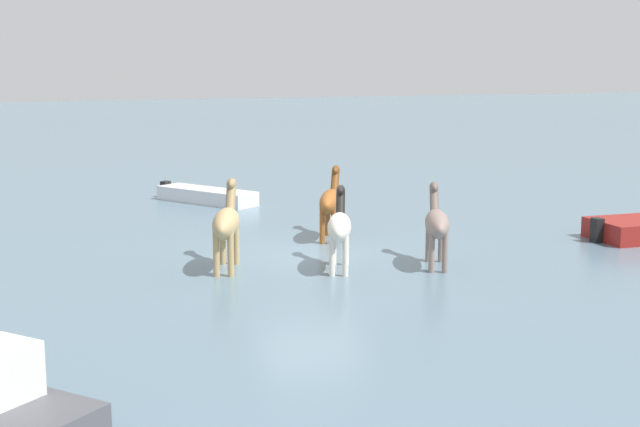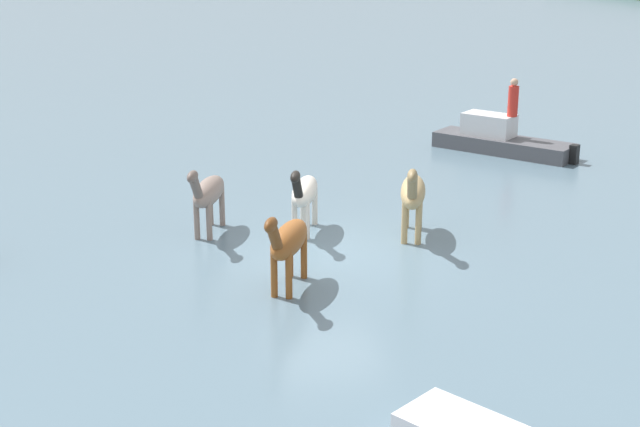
% 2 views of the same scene
% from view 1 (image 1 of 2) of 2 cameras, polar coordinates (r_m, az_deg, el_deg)
% --- Properties ---
extents(ground_plane, '(177.55, 177.55, 0.00)m').
position_cam_1_polar(ground_plane, '(21.08, -0.60, -2.75)').
color(ground_plane, slate).
extents(horse_lead, '(2.21, 1.24, 1.76)m').
position_cam_1_polar(horse_lead, '(19.52, 1.27, -0.87)').
color(horse_lead, silver).
rests_on(horse_lead, ground_plane).
extents(horse_rear_stallion, '(2.21, 1.44, 1.81)m').
position_cam_1_polar(horse_rear_stallion, '(22.89, 0.72, 0.79)').
color(horse_rear_stallion, brown).
rests_on(horse_rear_stallion, ground_plane).
extents(horse_pinto_flank, '(2.41, 1.27, 1.91)m').
position_cam_1_polar(horse_pinto_flank, '(19.63, -6.06, -0.62)').
color(horse_pinto_flank, tan).
rests_on(horse_pinto_flank, ground_plane).
extents(horse_mid_herd, '(2.24, 1.27, 1.79)m').
position_cam_1_polar(horse_mid_herd, '(20.00, 7.55, -0.64)').
color(horse_mid_herd, gray).
rests_on(horse_mid_herd, ground_plane).
extents(boat_skiff_near, '(3.64, 2.82, 0.71)m').
position_cam_1_polar(boat_skiff_near, '(29.23, -7.38, 1.01)').
color(boat_skiff_near, silver).
rests_on(boat_skiff_near, ground_plane).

